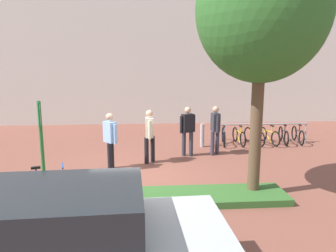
# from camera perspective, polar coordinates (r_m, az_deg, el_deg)

# --- Properties ---
(ground_plane) EXTENTS (60.00, 60.00, 0.00)m
(ground_plane) POSITION_cam_1_polar(r_m,az_deg,el_deg) (9.26, -4.78, -8.84)
(ground_plane) COLOR brown
(building_facade) EXTENTS (28.00, 1.20, 10.00)m
(building_facade) POSITION_cam_1_polar(r_m,az_deg,el_deg) (17.81, -4.88, 16.79)
(building_facade) COLOR silver
(building_facade) RESTS_ON ground
(planter_strip) EXTENTS (7.00, 1.10, 0.16)m
(planter_strip) POSITION_cam_1_polar(r_m,az_deg,el_deg) (7.59, -5.60, -12.71)
(planter_strip) COLOR #336028
(planter_strip) RESTS_ON ground
(tree_sidewalk) EXTENTS (2.92, 2.92, 5.91)m
(tree_sidewalk) POSITION_cam_1_polar(r_m,az_deg,el_deg) (7.71, 16.40, 19.16)
(tree_sidewalk) COLOR brown
(tree_sidewalk) RESTS_ON ground
(parking_sign_post) EXTENTS (0.12, 0.36, 2.35)m
(parking_sign_post) POSITION_cam_1_polar(r_m,az_deg,el_deg) (7.48, -21.63, -2.01)
(parking_sign_post) COLOR #2D7238
(parking_sign_post) RESTS_ON ground
(bike_at_sign) EXTENTS (1.63, 0.57, 0.86)m
(bike_at_sign) POSITION_cam_1_polar(r_m,az_deg,el_deg) (7.99, -20.88, -10.09)
(bike_at_sign) COLOR black
(bike_at_sign) RESTS_ON ground
(bike_rack_cluster) EXTENTS (3.76, 1.62, 0.83)m
(bike_rack_cluster) POSITION_cam_1_polar(r_m,az_deg,el_deg) (13.39, 16.27, -1.59)
(bike_rack_cluster) COLOR #99999E
(bike_rack_cluster) RESTS_ON ground
(bollard_steel) EXTENTS (0.16, 0.16, 0.90)m
(bollard_steel) POSITION_cam_1_polar(r_m,az_deg,el_deg) (12.39, 6.10, -1.69)
(bollard_steel) COLOR #ADADB2
(bollard_steel) RESTS_ON ground
(person_suited_navy) EXTENTS (0.56, 0.39, 1.72)m
(person_suited_navy) POSITION_cam_1_polar(r_m,az_deg,el_deg) (11.01, 3.51, -0.37)
(person_suited_navy) COLOR #2D2D38
(person_suited_navy) RESTS_ON ground
(person_shirt_white) EXTENTS (0.44, 0.49, 1.72)m
(person_shirt_white) POSITION_cam_1_polar(r_m,az_deg,el_deg) (9.68, -10.25, -2.06)
(person_shirt_white) COLOR black
(person_shirt_white) RESTS_ON ground
(person_casual_tan) EXTENTS (0.34, 0.61, 1.72)m
(person_casual_tan) POSITION_cam_1_polar(r_m,az_deg,el_deg) (10.23, -3.32, -1.22)
(person_casual_tan) COLOR black
(person_casual_tan) RESTS_ON ground
(person_suited_dark) EXTENTS (0.35, 0.61, 1.72)m
(person_suited_dark) POSITION_cam_1_polar(r_m,az_deg,el_deg) (11.28, 8.42, -0.20)
(person_suited_dark) COLOR #383342
(person_suited_dark) RESTS_ON ground
(car_silver_sedan) EXTENTS (4.37, 2.15, 1.54)m
(car_silver_sedan) POSITION_cam_1_polar(r_m,az_deg,el_deg) (4.71, -18.20, -19.54)
(car_silver_sedan) COLOR #B7B7BC
(car_silver_sedan) RESTS_ON ground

